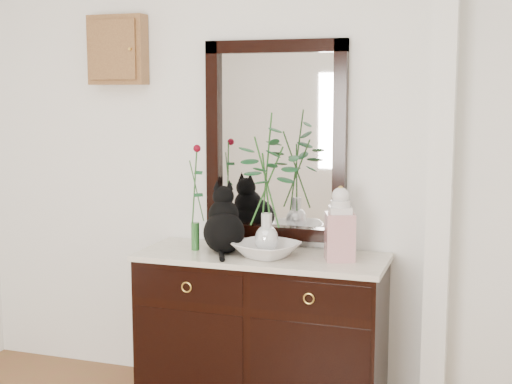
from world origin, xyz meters
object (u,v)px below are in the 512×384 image
(cat, at_px, (224,219))
(ginger_jar, at_px, (340,223))
(lotus_bowl, at_px, (267,250))
(sideboard, at_px, (262,322))

(cat, relative_size, ginger_jar, 0.93)
(cat, bearing_deg, lotus_bowl, -33.54)
(cat, xyz_separation_m, ginger_jar, (0.63, 0.01, 0.01))
(cat, bearing_deg, sideboard, -21.38)
(lotus_bowl, relative_size, ginger_jar, 0.83)
(sideboard, bearing_deg, lotus_bowl, -51.30)
(sideboard, height_order, cat, cat)
(sideboard, distance_m, lotus_bowl, 0.42)
(ginger_jar, bearing_deg, cat, -178.76)
(lotus_bowl, bearing_deg, sideboard, 128.70)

